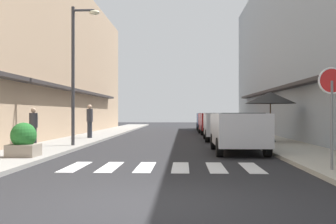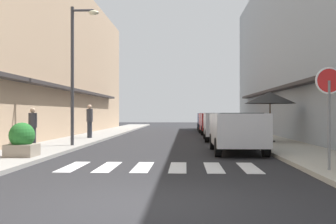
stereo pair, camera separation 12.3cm
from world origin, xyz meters
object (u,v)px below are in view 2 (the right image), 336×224
object	(u,v)px
street_lamp	(77,61)
planter_corner	(22,141)
parked_car_near	(237,128)
parked_car_distant	(209,120)
pedestrian_walking_far	(90,120)
parked_car_mid	(221,123)
parked_car_far	(213,121)
round_street_sign	(329,91)
pedestrian_walking_near	(33,126)
cafe_umbrella	(270,98)

from	to	relation	value
street_lamp	planter_corner	distance (m)	5.43
parked_car_near	street_lamp	size ratio (longest dim) A/B	0.72
planter_corner	parked_car_distant	bearing A→B (deg)	72.10
street_lamp	pedestrian_walking_far	world-z (taller)	street_lamp
parked_car_mid	parked_car_far	size ratio (longest dim) A/B	1.05
parked_car_distant	street_lamp	distance (m)	18.38
round_street_sign	planter_corner	distance (m)	8.97
parked_car_near	parked_car_mid	xyz separation A→B (m)	(-0.00, 6.74, 0.00)
planter_corner	pedestrian_walking_near	size ratio (longest dim) A/B	0.68
planter_corner	round_street_sign	bearing A→B (deg)	-17.52
parked_car_far	planter_corner	size ratio (longest dim) A/B	3.88
parked_car_near	pedestrian_walking_far	xyz separation A→B (m)	(-7.09, 7.02, 0.16)
parked_car_near	round_street_sign	world-z (taller)	round_street_sign
pedestrian_walking_near	planter_corner	bearing A→B (deg)	-168.43
parked_car_far	parked_car_distant	size ratio (longest dim) A/B	0.91
round_street_sign	parked_car_near	bearing A→B (deg)	105.96
parked_car_near	round_street_sign	xyz separation A→B (m)	(1.51, -5.29, 1.06)
parked_car_distant	pedestrian_walking_far	distance (m)	13.82
street_lamp	round_street_sign	bearing A→B (deg)	-42.00
parked_car_mid	parked_car_distant	xyz separation A→B (m)	(0.00, 12.13, 0.00)
parked_car_distant	pedestrian_walking_far	xyz separation A→B (m)	(-7.09, -11.86, 0.15)
parked_car_distant	cafe_umbrella	bearing A→B (deg)	-81.99
street_lamp	parked_car_near	bearing A→B (deg)	-16.20
planter_corner	pedestrian_walking_far	bearing A→B (deg)	90.88
street_lamp	pedestrian_walking_far	bearing A→B (deg)	97.25
parked_car_distant	pedestrian_walking_far	size ratio (longest dim) A/B	2.49
parked_car_distant	round_street_sign	xyz separation A→B (m)	(1.51, -24.16, 1.06)
parked_car_near	parked_car_mid	size ratio (longest dim) A/B	0.98
street_lamp	cafe_umbrella	distance (m)	8.94
round_street_sign	street_lamp	xyz separation A→B (m)	(-7.95, 7.15, 1.64)
parked_car_near	round_street_sign	size ratio (longest dim) A/B	1.72
street_lamp	pedestrian_walking_far	xyz separation A→B (m)	(-0.66, 5.15, -2.55)
street_lamp	pedestrian_walking_far	size ratio (longest dim) A/B	3.21
round_street_sign	pedestrian_walking_near	bearing A→B (deg)	145.41
parked_car_near	planter_corner	bearing A→B (deg)	-159.34
parked_car_near	round_street_sign	distance (m)	5.60
parked_car_near	parked_car_distant	distance (m)	18.88
planter_corner	pedestrian_walking_near	world-z (taller)	pedestrian_walking_near
planter_corner	parked_car_far	bearing A→B (deg)	66.29
street_lamp	planter_corner	size ratio (longest dim) A/B	5.50
parked_car_far	parked_car_near	bearing A→B (deg)	-90.00
parked_car_near	parked_car_distant	bearing A→B (deg)	90.00
round_street_sign	planter_corner	world-z (taller)	round_street_sign
planter_corner	pedestrian_walking_near	bearing A→B (deg)	106.19
parked_car_far	parked_car_distant	distance (m)	5.68
parked_car_near	cafe_umbrella	distance (m)	4.89
street_lamp	pedestrian_walking_near	distance (m)	3.21
parked_car_near	street_lamp	world-z (taller)	street_lamp
parked_car_mid	parked_car_far	world-z (taller)	same
parked_car_far	parked_car_mid	bearing A→B (deg)	-90.00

